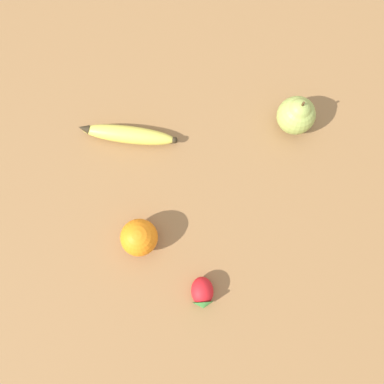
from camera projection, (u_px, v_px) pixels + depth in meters
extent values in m
plane|color=olive|center=(195.00, 144.00, 0.82)|extent=(3.00, 3.00, 0.00)
ellipsoid|color=#DBCC4C|center=(129.00, 135.00, 0.81)|extent=(0.19, 0.15, 0.04)
cone|color=#2D2314|center=(84.00, 128.00, 0.80)|extent=(0.03, 0.03, 0.03)
sphere|color=#2D2314|center=(174.00, 140.00, 0.80)|extent=(0.01, 0.01, 0.01)
sphere|color=orange|center=(139.00, 237.00, 0.73)|extent=(0.07, 0.07, 0.07)
sphere|color=#99A84C|center=(296.00, 115.00, 0.79)|extent=(0.08, 0.08, 0.08)
sphere|color=#99A84C|center=(299.00, 111.00, 0.77)|extent=(0.05, 0.05, 0.05)
cylinder|color=#4C3319|center=(303.00, 104.00, 0.74)|extent=(0.01, 0.01, 0.02)
ellipsoid|color=red|center=(202.00, 291.00, 0.73)|extent=(0.07, 0.07, 0.04)
cone|color=#3D8438|center=(203.00, 305.00, 0.72)|extent=(0.04, 0.04, 0.04)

